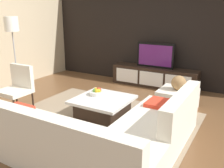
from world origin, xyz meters
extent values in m
plane|color=brown|center=(0.00, 0.00, 0.00)|extent=(14.00, 14.00, 0.00)
cube|color=black|center=(0.00, 2.70, 1.40)|extent=(6.40, 0.12, 2.80)
cube|color=gray|center=(-0.10, 0.00, 0.01)|extent=(3.21, 2.42, 0.01)
cube|color=black|center=(0.00, 2.40, 0.25)|extent=(2.17, 0.44, 0.50)
cube|color=white|center=(-0.66, 2.17, 0.25)|extent=(0.61, 0.01, 0.35)
cube|color=white|center=(0.00, 2.17, 0.25)|extent=(0.61, 0.01, 0.35)
cube|color=white|center=(0.66, 2.17, 0.25)|extent=(0.61, 0.01, 0.35)
cube|color=black|center=(0.00, 2.40, 0.81)|extent=(0.95, 0.05, 0.61)
cube|color=#591E66|center=(0.00, 2.37, 0.81)|extent=(0.86, 0.01, 0.51)
cube|color=silver|center=(0.20, -1.30, 0.20)|extent=(2.48, 0.85, 0.41)
cube|color=silver|center=(0.20, -1.64, 0.60)|extent=(2.48, 0.18, 0.38)
cube|color=silver|center=(1.01, -0.14, 0.20)|extent=(0.85, 1.47, 0.41)
cube|color=silver|center=(1.35, -0.14, 0.60)|extent=(0.18, 1.47, 0.38)
cube|color=red|center=(-0.54, -1.30, 0.52)|extent=(0.36, 0.20, 0.22)
cube|color=red|center=(1.01, 0.23, 0.44)|extent=(0.60, 0.44, 0.06)
cube|color=black|center=(-0.10, 0.10, 0.17)|extent=(0.76, 0.75, 0.33)
cube|color=white|center=(-0.10, 0.10, 0.35)|extent=(0.95, 0.94, 0.05)
cylinder|color=black|center=(-1.53, -0.66, 0.19)|extent=(0.04, 0.04, 0.38)
cylinder|color=black|center=(-2.01, -0.22, 0.19)|extent=(0.04, 0.04, 0.38)
cylinder|color=black|center=(-1.53, -0.22, 0.19)|extent=(0.04, 0.04, 0.38)
cube|color=silver|center=(-1.77, -0.44, 0.38)|extent=(0.56, 0.52, 0.08)
cube|color=silver|center=(-1.77, -0.22, 0.65)|extent=(0.56, 0.08, 0.45)
cylinder|color=#A5A5AA|center=(-2.57, 0.29, 0.01)|extent=(0.28, 0.28, 0.02)
cylinder|color=#A5A5AA|center=(-2.57, 0.29, 0.73)|extent=(0.03, 0.03, 1.41)
cylinder|color=white|center=(-2.57, 0.29, 1.59)|extent=(0.31, 0.31, 0.32)
cube|color=silver|center=(0.95, 1.18, 0.20)|extent=(0.70, 0.70, 0.40)
cylinder|color=silver|center=(-0.28, 0.20, 0.42)|extent=(0.28, 0.28, 0.07)
sphere|color=gold|center=(-0.24, 0.19, 0.47)|extent=(0.08, 0.08, 0.08)
sphere|color=#B23326|center=(-0.27, 0.23, 0.47)|extent=(0.10, 0.10, 0.10)
sphere|color=gold|center=(-0.32, 0.21, 0.47)|extent=(0.09, 0.09, 0.09)
sphere|color=#4C8C33|center=(-0.31, 0.17, 0.47)|extent=(0.08, 0.08, 0.08)
sphere|color=gold|center=(-0.27, 0.17, 0.47)|extent=(0.08, 0.08, 0.08)
sphere|color=#997247|center=(0.95, 1.18, 0.54)|extent=(0.29, 0.29, 0.29)
camera|label=1|loc=(2.11, -3.39, 1.88)|focal=39.58mm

